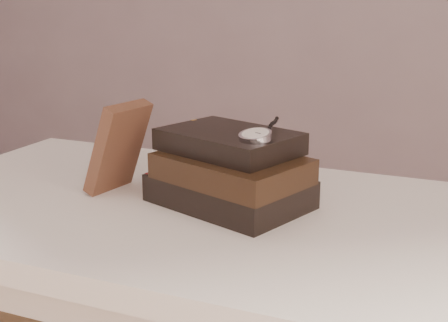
% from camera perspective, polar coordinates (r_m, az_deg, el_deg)
% --- Properties ---
extents(table, '(1.00, 0.60, 0.75)m').
position_cam_1_polar(table, '(1.08, -4.54, -8.43)').
color(table, white).
rests_on(table, ground).
extents(book_stack, '(0.29, 0.25, 0.13)m').
position_cam_1_polar(book_stack, '(1.01, 0.58, -0.99)').
color(book_stack, black).
rests_on(book_stack, table).
extents(journal, '(0.10, 0.12, 0.16)m').
position_cam_1_polar(journal, '(1.08, -9.94, 1.28)').
color(journal, '#422519').
rests_on(journal, table).
extents(pocket_watch, '(0.07, 0.16, 0.02)m').
position_cam_1_polar(pocket_watch, '(0.94, 3.09, 2.49)').
color(pocket_watch, silver).
rests_on(pocket_watch, book_stack).
extents(eyeglasses, '(0.14, 0.15, 0.05)m').
position_cam_1_polar(eyeglasses, '(1.12, 0.05, 1.41)').
color(eyeglasses, silver).
rests_on(eyeglasses, book_stack).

